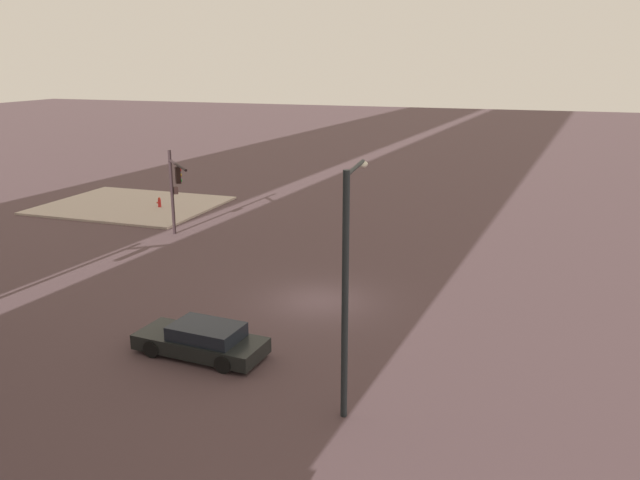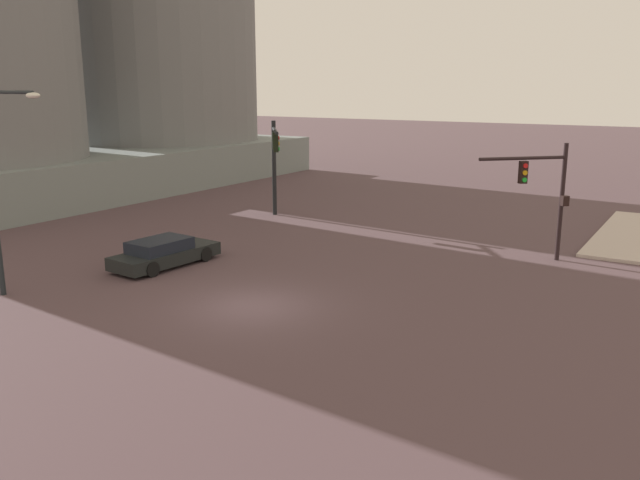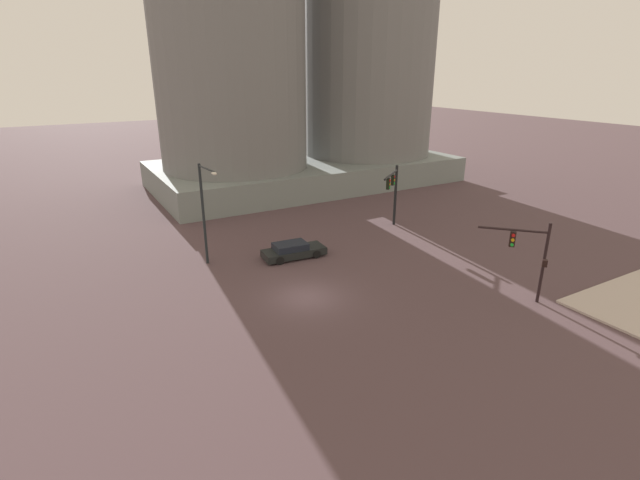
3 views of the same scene
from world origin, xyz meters
name	(u,v)px [view 1 (image 1 of 3)]	position (x,y,z in m)	size (l,w,h in m)	color
ground_plane	(319,301)	(0.00, 0.00, 0.00)	(238.06, 238.06, 0.00)	#4E3A3F
sidewalk_corner	(132,205)	(19.18, -13.27, 0.07)	(12.17, 9.82, 0.15)	#B8A89D
traffic_signal_opposite_side	(175,183)	(11.54, -7.13, 3.32)	(2.95, 3.27, 5.17)	black
streetlamp_curved_arm	(348,273)	(-3.74, 8.28, 4.44)	(0.52, 2.97, 7.49)	black
sedan_car_approaching	(202,340)	(2.27, 6.42, 0.58)	(4.95, 2.22, 1.21)	black
fire_hydrant_on_curb	(159,202)	(16.75, -13.20, 0.49)	(0.33, 0.22, 0.71)	red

